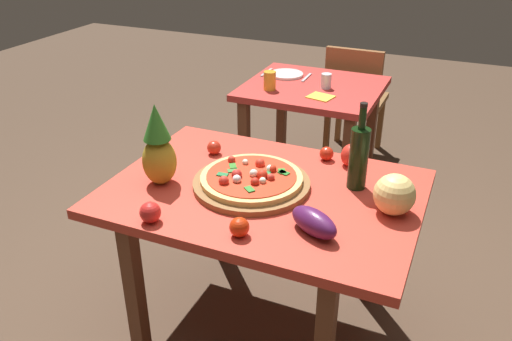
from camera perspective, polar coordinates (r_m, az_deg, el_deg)
The scene contains 21 objects.
ground_plane at distance 2.54m, azimuth 0.73°, elevation -16.42°, with size 10.00×10.00×0.00m, color #4C3828.
display_table at distance 2.14m, azimuth 0.83°, elevation -4.04°, with size 1.23×0.88×0.73m.
background_table at distance 3.35m, azimuth 6.14°, elevation 7.19°, with size 0.83×0.75×0.73m.
dining_chair at distance 3.91m, azimuth 10.68°, elevation 7.99°, with size 0.40×0.40×0.85m.
pizza_board at distance 2.11m, azimuth -0.54°, elevation -1.48°, with size 0.47×0.47×0.03m, color brown.
pizza at distance 2.10m, azimuth -0.54°, elevation -0.81°, with size 0.41×0.41×0.06m.
wine_bottle at distance 2.09m, azimuth 11.11°, elevation 1.50°, with size 0.08×0.08×0.36m.
pineapple_left at distance 2.11m, azimuth -10.58°, elevation 2.33°, with size 0.14×0.14×0.34m.
melon at distance 1.97m, azimuth 14.83°, elevation -2.54°, with size 0.15×0.15×0.15m, color #F1CD76.
bell_pepper at distance 2.30m, azimuth 10.38°, elevation 1.62°, with size 0.09×0.09×0.10m, color red.
eggplant at distance 1.82m, azimuth 6.34°, elevation -5.61°, with size 0.20×0.09×0.09m, color #4D194A.
tomato_near_board at distance 1.91m, azimuth -11.44°, elevation -4.48°, with size 0.08×0.08×0.08m, color red.
tomato_by_bottle at distance 2.38m, azimuth -4.59°, elevation 2.50°, with size 0.06×0.06×0.06m, color red.
tomato_beside_pepper at distance 1.80m, azimuth -1.83°, elevation -6.18°, with size 0.07×0.07×0.07m, color red.
tomato_at_corner at distance 2.34m, azimuth 7.68°, elevation 1.84°, with size 0.06×0.06×0.06m, color red.
drinking_glass_juice at distance 3.20m, azimuth 1.51°, elevation 9.75°, with size 0.07×0.07×0.11m, color gold.
drinking_glass_water at distance 3.26m, azimuth 7.65°, elevation 9.64°, with size 0.06×0.06×0.09m, color silver.
dinner_plate at distance 3.49m, azimuth 3.31°, elevation 10.41°, with size 0.22×0.22×0.02m, color white.
fork_utensil at distance 3.54m, azimuth 1.15°, elevation 10.63°, with size 0.02×0.18×0.01m, color silver.
knife_utensil at distance 3.45m, azimuth 5.53°, elevation 10.04°, with size 0.02×0.18×0.01m, color silver.
napkin_folded at distance 3.11m, azimuth 7.05°, elevation 7.96°, with size 0.14×0.12×0.01m, color yellow.
Camera 1 is at (0.70, -1.69, 1.77)m, focal length 36.76 mm.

